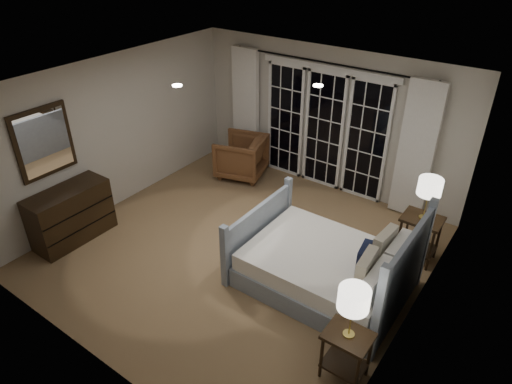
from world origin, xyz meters
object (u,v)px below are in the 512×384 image
Objects in this scene: bed at (327,267)px; dresser at (71,215)px; nightstand_left at (346,349)px; lamp_right at (430,187)px; lamp_left at (354,299)px; armchair at (241,156)px; nightstand_right at (420,232)px.

dresser is (-3.65, -1.29, 0.11)m from bed.
nightstand_left is 1.01× the size of lamp_right.
lamp_left is at bearing 153.43° from nightstand_left.
armchair reaches higher than nightstand_left.
bed is 3.05× the size of nightstand_right.
nightstand_right is at bearing 9.46° from lamp_right.
armchair is (-3.57, 0.54, -0.07)m from nightstand_right.
lamp_right is at bearing 30.14° from dresser.
armchair is (-3.62, 2.96, -0.72)m from lamp_left.
lamp_left is (0.05, -2.42, 0.65)m from nightstand_right.
armchair is 0.72× the size of dresser.
armchair is at bearing 140.72° from lamp_left.
nightstand_left is at bearing -54.29° from bed.
bed is at bearing -121.04° from nightstand_right.
nightstand_right is 0.73m from lamp_right.
dresser is (-4.47, -0.15, -0.68)m from lamp_left.
dresser is (-4.47, -0.15, 0.02)m from nightstand_left.
lamp_right is 0.51× the size of dresser.
nightstand_right is 3.61m from armchair.
armchair is at bearing 74.73° from dresser.
nightstand_left is 0.70m from lamp_left.
bed is 1.41m from nightstand_left.
dresser is at bearing -149.86° from nightstand_right.
bed reaches higher than lamp_left.
nightstand_right reaches higher than nightstand_left.
nightstand_right is at bearing 30.14° from dresser.
lamp_right reaches higher than lamp_left.
bed is 3.45× the size of lamp_right.
lamp_left reaches higher than nightstand_left.
bed reaches higher than nightstand_left.
bed reaches higher than dresser.
nightstand_right is 1.15× the size of lamp_left.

